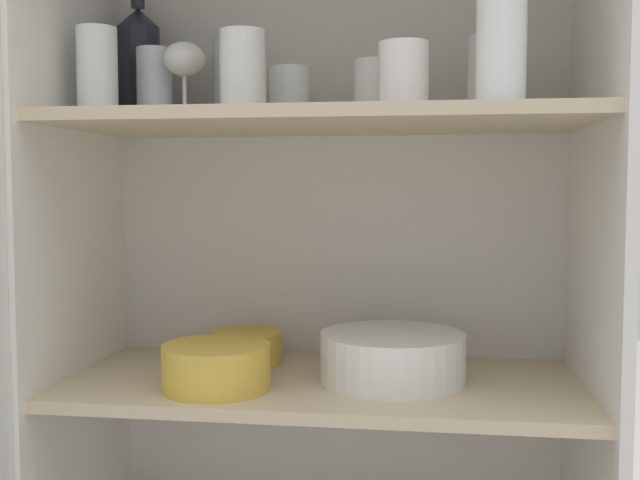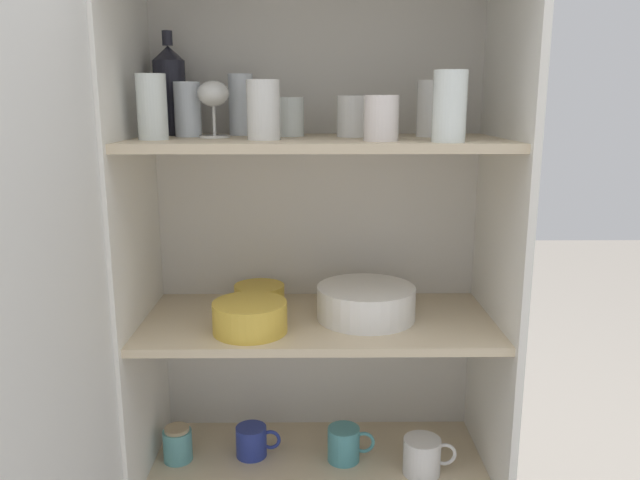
% 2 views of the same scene
% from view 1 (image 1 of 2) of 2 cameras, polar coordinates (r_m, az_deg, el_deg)
% --- Properties ---
extents(cupboard_back_panel, '(0.89, 0.02, 1.46)m').
position_cam_1_polar(cupboard_back_panel, '(1.47, 1.30, -6.36)').
color(cupboard_back_panel, silver).
rests_on(cupboard_back_panel, ground_plane).
extents(cupboard_side_left, '(0.02, 0.43, 1.46)m').
position_cam_1_polar(cupboard_side_left, '(1.40, -17.97, -7.12)').
color(cupboard_side_left, white).
rests_on(cupboard_side_left, ground_plane).
extents(cupboard_side_right, '(0.02, 0.43, 1.46)m').
position_cam_1_polar(cupboard_side_right, '(1.29, 20.04, -8.11)').
color(cupboard_side_right, white).
rests_on(cupboard_side_right, ground_plane).
extents(shelf_board_middle, '(0.85, 0.39, 0.02)m').
position_cam_1_polar(shelf_board_middle, '(1.29, 0.21, -10.91)').
color(shelf_board_middle, beige).
extents(shelf_board_upper, '(0.85, 0.39, 0.02)m').
position_cam_1_polar(shelf_board_upper, '(1.25, 0.22, 9.00)').
color(shelf_board_upper, beige).
extents(tumbler_glass_0, '(0.07, 0.07, 0.13)m').
position_cam_1_polar(tumbler_glass_0, '(1.22, -5.91, 12.61)').
color(tumbler_glass_0, white).
rests_on(tumbler_glass_0, shelf_board_upper).
extents(tumbler_glass_1, '(0.07, 0.07, 0.15)m').
position_cam_1_polar(tumbler_glass_1, '(1.11, 13.63, 13.82)').
color(tumbler_glass_1, white).
rests_on(tumbler_glass_1, shelf_board_upper).
extents(tumbler_glass_2, '(0.07, 0.07, 0.14)m').
position_cam_1_polar(tumbler_glass_2, '(1.31, -16.61, 12.19)').
color(tumbler_glass_2, white).
rests_on(tumbler_glass_2, shelf_board_upper).
extents(tumbler_glass_3, '(0.08, 0.08, 0.10)m').
position_cam_1_polar(tumbler_glass_3, '(1.15, 6.38, 12.35)').
color(tumbler_glass_3, silver).
rests_on(tumbler_glass_3, shelf_board_upper).
extents(tumbler_glass_4, '(0.07, 0.07, 0.13)m').
position_cam_1_polar(tumbler_glass_4, '(1.30, 12.75, 12.05)').
color(tumbler_glass_4, white).
rests_on(tumbler_glass_4, shelf_board_upper).
extents(tumbler_glass_5, '(0.07, 0.07, 0.09)m').
position_cam_1_polar(tumbler_glass_5, '(1.34, -2.34, 11.06)').
color(tumbler_glass_5, white).
rests_on(tumbler_glass_5, shelf_board_upper).
extents(tumbler_glass_6, '(0.08, 0.08, 0.10)m').
position_cam_1_polar(tumbler_glass_6, '(1.30, 4.33, 11.39)').
color(tumbler_glass_6, white).
rests_on(tumbler_glass_6, shelf_board_upper).
extents(tumbler_glass_7, '(0.06, 0.06, 0.13)m').
position_cam_1_polar(tumbler_glass_7, '(1.39, -12.49, 11.47)').
color(tumbler_glass_7, white).
rests_on(tumbler_glass_7, shelf_board_upper).
extents(tumbler_glass_8, '(0.06, 0.06, 0.15)m').
position_cam_1_polar(tumbler_glass_8, '(1.42, -6.93, 11.82)').
color(tumbler_glass_8, white).
rests_on(tumbler_glass_8, shelf_board_upper).
extents(wine_glass_0, '(0.07, 0.07, 0.13)m').
position_cam_1_polar(wine_glass_0, '(1.33, -10.30, 13.01)').
color(wine_glass_0, white).
rests_on(wine_glass_0, shelf_board_upper).
extents(wine_bottle, '(0.08, 0.08, 0.25)m').
position_cam_1_polar(wine_bottle, '(1.48, -13.64, 12.79)').
color(wine_bottle, black).
rests_on(wine_bottle, shelf_board_upper).
extents(plate_stack_white, '(0.24, 0.24, 0.08)m').
position_cam_1_polar(plate_stack_white, '(1.26, 5.55, -8.86)').
color(plate_stack_white, white).
rests_on(plate_stack_white, shelf_board_middle).
extents(mixing_bowl_large, '(0.17, 0.17, 0.07)m').
position_cam_1_polar(mixing_bowl_large, '(1.22, -7.90, -9.40)').
color(mixing_bowl_large, gold).
rests_on(mixing_bowl_large, shelf_board_middle).
extents(serving_bowl_small, '(0.13, 0.13, 0.06)m').
position_cam_1_polar(serving_bowl_small, '(1.39, -5.59, -8.02)').
color(serving_bowl_small, gold).
rests_on(serving_bowl_small, shelf_board_middle).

